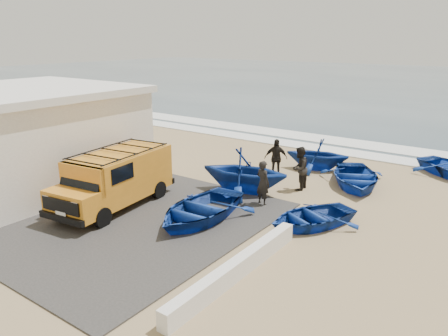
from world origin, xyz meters
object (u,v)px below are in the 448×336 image
Objects in this scene: boat_mid_right at (355,177)px; fisherman_middle at (299,168)px; parapet at (237,268)px; boat_mid_left at (244,171)px; fisherman_back at (276,158)px; boat_near_left at (200,209)px; fisherman_front at (263,183)px; building at (16,137)px; boat_near_right at (311,217)px; van at (115,177)px; boat_far_left at (317,154)px.

boat_mid_right is 2.12× the size of fisherman_middle.
parapet is 7.02m from boat_mid_left.
fisherman_back is (0.02, 2.70, -0.05)m from boat_mid_left.
boat_near_left is at bearing -20.10° from fisherman_middle.
fisherman_front is at bearing 113.62° from parapet.
building is 11.78m from fisherman_back.
boat_near_right is at bearing -82.82° from fisherman_back.
van reaches higher than fisherman_middle.
fisherman_middle is (-1.91, 7.65, 0.69)m from parapet.
boat_near_left is (3.53, 0.83, -0.75)m from van.
fisherman_front is at bearing 30.04° from van.
boat_mid_right is at bearing 90.45° from parapet.
boat_far_left is 5.78m from fisherman_front.
boat_mid_right is 2.84m from boat_far_left.
fisherman_middle is (1.74, 1.69, -0.01)m from boat_mid_left.
fisherman_front is at bearing -103.29° from fisherman_back.
boat_near_left reaches higher than boat_near_right.
boat_mid_left is (-0.34, 3.44, 0.53)m from boat_near_left.
building is 5.17× the size of fisherman_front.
fisherman_middle is (1.41, 5.14, 0.52)m from boat_near_left.
boat_near_right is 3.91m from fisherman_middle.
boat_far_left is 1.68× the size of fisherman_front.
fisherman_back reaches higher than parapet.
parapet is at bearing -65.67° from boat_near_right.
parapet is 1.47× the size of boat_mid_right.
boat_far_left is at bearing -174.10° from fisherman_middle.
boat_mid_left reaches higher than boat_far_left.
building is 10.21m from boat_mid_left.
boat_near_right is (7.04, 2.72, -0.85)m from van.
fisherman_front is 3.76m from fisherman_back.
boat_far_left is at bearing 44.89° from building.
boat_mid_left is 2.00× the size of fisherman_back.
building is 12.68m from parapet.
boat_far_left is 3.35m from fisherman_middle.
boat_near_left is 1.27× the size of boat_near_right.
fisherman_back is at bearing 40.82° from building.
boat_near_right is 4.19m from boat_mid_left.
fisherman_front is (1.06, 2.65, 0.47)m from boat_near_left.
van is 2.81× the size of fisherman_middle.
van is 2.92× the size of fisherman_back.
fisherman_middle is (-2.10, 3.24, 0.61)m from boat_near_right.
parapet is at bearing -2.70° from boat_far_left.
fisherman_back is (-3.56, -0.91, 0.50)m from boat_mid_right.
parapet is at bearing -102.03° from fisherman_back.
fisherman_front is 2.51m from fisherman_middle.
boat_mid_right is 3.71m from fisherman_back.
boat_far_left is (-2.45, 1.37, 0.38)m from boat_mid_right.
boat_near_left is 5.35m from fisherman_middle.
boat_near_left reaches higher than parapet.
fisherman_back is at bearing -125.12° from fisherman_middle.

